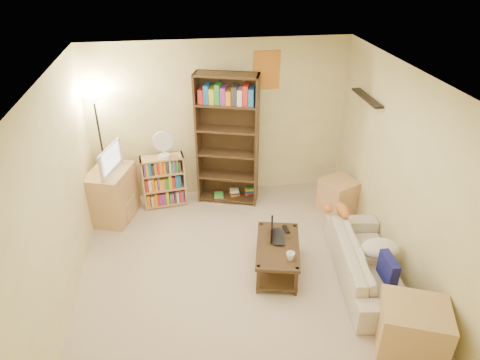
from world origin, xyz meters
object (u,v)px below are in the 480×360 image
Objects in this scene: tabby_cat at (340,210)px; end_cabinet at (413,328)px; television at (106,159)px; tv_stand at (112,194)px; desk_fan at (163,144)px; floor_lamp at (97,119)px; side_table at (338,196)px; mug at (290,256)px; sofa at (368,263)px; laptop at (282,237)px; tall_bookshelf at (227,138)px; short_bookshelf at (164,181)px; coffee_table at (277,254)px.

tabby_cat reaches higher than end_cabinet.
television is (-3.11, 1.17, 0.40)m from tabby_cat.
desk_fan is (0.81, 0.20, 0.68)m from tv_stand.
floor_lamp is 3.78m from side_table.
floor_lamp is at bearing 136.77° from mug.
side_table is 0.82× the size of end_cabinet.
sofa reaches higher than laptop.
short_bookshelf is (-1.01, 0.01, -0.68)m from tall_bookshelf.
laptop is at bearing 124.60° from end_cabinet.
tv_stand is at bearing 140.48° from mug.
laptop is (-0.98, 0.44, 0.18)m from sofa.
tv_stand is at bearing 157.15° from coffee_table.
desk_fan is (-1.45, 2.06, 0.61)m from mug.
desk_fan is at bearing 56.84° from sofa.
tv_stand is 0.94× the size of short_bookshelf.
laptop is 0.42m from mug.
television is at bearing 159.30° from tabby_cat.
tv_stand is 1.92m from tall_bookshelf.
mug is at bearing -140.74° from tabby_cat.
short_bookshelf reaches higher than tv_stand.
desk_fan is 2.78m from side_table.
mug is 2.24m from tall_bookshelf.
tall_bookshelf is at bearing 25.62° from tv_stand.
mug is 0.14× the size of tv_stand.
laptop is 0.19× the size of tall_bookshelf.
mug is at bearing 96.29° from sofa.
mug is 0.26× the size of desk_fan.
end_cabinet is (3.29, -2.92, -0.71)m from television.
desk_fan is at bearing -49.39° from short_bookshelf.
side_table is 2.57m from end_cabinet.
laptop is at bearing -162.27° from tabby_cat.
desk_fan is at bearing 128.40° from end_cabinet.
laptop is at bearing -104.34° from television.
tall_bookshelf is at bearing -7.33° from short_bookshelf.
mug is (-0.85, -0.69, -0.12)m from tabby_cat.
desk_fan is 0.65× the size of end_cabinet.
short_bookshelf is at bearing -163.24° from tall_bookshelf.
laptop is 3.14m from floor_lamp.
television is (0.00, 0.00, 0.59)m from tv_stand.
coffee_table is 1.75m from end_cabinet.
mug is at bearing -111.35° from television.
side_table is (3.42, -0.35, -0.13)m from tv_stand.
coffee_table is 2.42× the size of desk_fan.
coffee_table is (-1.07, 0.31, 0.01)m from sofa.
desk_fan is (0.81, 0.20, 0.09)m from television.
tall_bookshelf is at bearing 26.11° from laptop.
end_cabinet is at bearing -47.19° from tall_bookshelf.
tabby_cat reaches higher than coffee_table.
desk_fan is at bearing -9.77° from floor_lamp.
mug is 0.17× the size of television.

